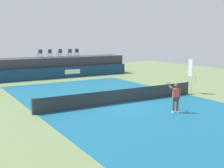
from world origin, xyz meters
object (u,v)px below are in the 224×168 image
at_px(tennis_player, 175,97).
at_px(tennis_ball, 109,79).
at_px(spectator_chair_center, 60,53).
at_px(umpire_chair, 191,74).
at_px(spectator_chair_right, 70,52).
at_px(net_post_near, 32,107).
at_px(spectator_chair_far_left, 40,53).
at_px(spectator_chair_far_right, 77,52).
at_px(net_post_far, 188,88).
at_px(spectator_chair_left, 50,53).

xyz_separation_m(tennis_player, tennis_ball, (3.41, 13.64, -0.92)).
bearing_deg(spectator_chair_center, tennis_player, -90.26).
relative_size(umpire_chair, tennis_ball, 40.59).
distance_m(spectator_chair_center, umpire_chair, 16.18).
bearing_deg(spectator_chair_right, tennis_ball, -67.31).
xyz_separation_m(spectator_chair_right, net_post_near, (-8.71, -15.08, -2.19)).
bearing_deg(tennis_player, spectator_chair_far_left, 96.29).
height_order(spectator_chair_far_right, tennis_player, spectator_chair_far_right).
bearing_deg(tennis_ball, spectator_chair_far_left, 134.13).
height_order(umpire_chair, tennis_ball, umpire_chair).
relative_size(spectator_chair_far_right, net_post_far, 0.89).
distance_m(spectator_chair_far_left, spectator_chair_left, 1.07).
height_order(spectator_chair_right, tennis_ball, spectator_chair_right).
relative_size(spectator_chair_right, tennis_ball, 13.06).
xyz_separation_m(spectator_chair_center, tennis_ball, (3.32, -5.52, -2.66)).
distance_m(spectator_chair_far_right, tennis_ball, 6.31).
relative_size(spectator_chair_center, tennis_ball, 13.06).
bearing_deg(spectator_chair_left, spectator_chair_right, -9.31).
xyz_separation_m(net_post_far, tennis_player, (-4.89, -3.83, 0.46)).
bearing_deg(spectator_chair_far_left, umpire_chair, -64.72).
xyz_separation_m(spectator_chair_left, umpire_chair, (6.26, -15.45, -1.11)).
bearing_deg(umpire_chair, net_post_near, -179.97).
distance_m(spectator_chair_far_left, spectator_chair_right, 3.36).
distance_m(spectator_chair_left, net_post_near, 16.89).
distance_m(net_post_near, tennis_player, 8.45).
bearing_deg(tennis_player, net_post_near, 152.96).
height_order(spectator_chair_center, tennis_player, spectator_chair_center).
distance_m(spectator_chair_right, net_post_far, 15.68).
xyz_separation_m(spectator_chair_far_left, spectator_chair_right, (3.34, -0.44, 0.00)).
bearing_deg(tennis_ball, spectator_chair_right, 112.69).
relative_size(spectator_chair_right, net_post_far, 0.89).
height_order(umpire_chair, tennis_player, umpire_chair).
xyz_separation_m(spectator_chair_left, net_post_near, (-6.44, -15.45, -2.19)).
height_order(spectator_chair_right, tennis_player, spectator_chair_right).
height_order(spectator_chair_left, tennis_player, spectator_chair_left).
xyz_separation_m(spectator_chair_left, spectator_chair_right, (2.27, -0.37, 0.00)).
bearing_deg(spectator_chair_center, net_post_near, -116.38).
relative_size(umpire_chair, net_post_near, 2.76).
bearing_deg(spectator_chair_left, net_post_far, -68.91).
xyz_separation_m(spectator_chair_right, umpire_chair, (3.99, -15.07, -1.11)).
height_order(spectator_chair_left, umpire_chair, spectator_chair_left).
bearing_deg(spectator_chair_right, spectator_chair_left, 170.69).
distance_m(spectator_chair_far_left, net_post_near, 16.57).
bearing_deg(spectator_chair_left, tennis_player, -86.82).
xyz_separation_m(spectator_chair_right, net_post_far, (3.69, -15.08, -2.19)).
bearing_deg(net_post_far, spectator_chair_left, 111.09).
distance_m(spectator_chair_center, tennis_player, 19.24).
relative_size(tennis_player, tennis_ball, 26.03).
bearing_deg(spectator_chair_far_left, tennis_ball, -45.87).
bearing_deg(net_post_near, spectator_chair_left, 67.37).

